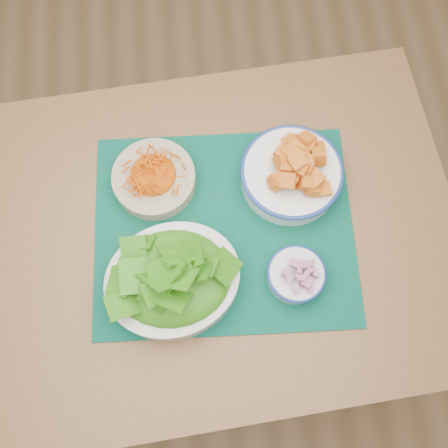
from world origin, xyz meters
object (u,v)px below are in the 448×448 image
carrot_bowl (153,177)px  lettuce_bowl (172,278)px  placemat (224,229)px  onion_bowl (296,274)px  squash_bowl (292,171)px  table (190,249)px

carrot_bowl → lettuce_bowl: bearing=-83.1°
placemat → onion_bowl: onion_bowl is taller
lettuce_bowl → squash_bowl: bearing=25.0°
placemat → lettuce_bowl: bearing=-133.2°
squash_bowl → onion_bowl: (-0.02, -0.22, -0.02)m
lettuce_bowl → onion_bowl: (0.25, -0.01, -0.02)m
table → placemat: placemat is taller
squash_bowl → lettuce_bowl: bearing=-142.2°
lettuce_bowl → onion_bowl: bearing=-15.2°
carrot_bowl → placemat: bearing=-40.3°
placemat → squash_bowl: 0.19m
placemat → lettuce_bowl: 0.17m
table → carrot_bowl: 0.20m
squash_bowl → onion_bowl: 0.22m
placemat → onion_bowl: bearing=-39.1°
squash_bowl → table: bearing=-155.8°
table → carrot_bowl: size_ratio=6.43×
table → placemat: (0.08, 0.01, 0.10)m
carrot_bowl → onion_bowl: carrot_bowl is taller
carrot_bowl → squash_bowl: 0.29m
placemat → carrot_bowl: (-0.14, 0.12, 0.04)m
squash_bowl → carrot_bowl: bearing=175.7°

